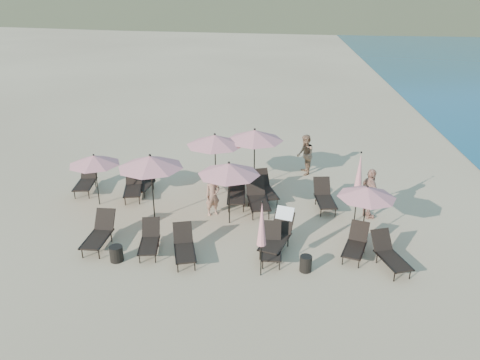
# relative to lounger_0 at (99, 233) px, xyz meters

# --- Properties ---
(ground) EXTENTS (800.00, 800.00, 0.00)m
(ground) POSITION_rel_lounger_0_xyz_m (4.67, -0.28, -0.46)
(ground) COLOR #D6BA8C
(ground) RESTS_ON ground
(lounger_0) EXTENTS (0.67, 1.71, 0.98)m
(lounger_0) POSITION_rel_lounger_0_xyz_m (0.00, 0.00, 0.00)
(lounger_0) COLOR black
(lounger_0) RESTS_ON ground
(lounger_1) EXTENTS (0.79, 1.57, 0.87)m
(lounger_1) POSITION_rel_lounger_0_xyz_m (1.68, -0.19, -0.05)
(lounger_1) COLOR black
(lounger_1) RESTS_ON ground
(lounger_2) EXTENTS (1.00, 1.68, 0.91)m
(lounger_2) POSITION_rel_lounger_0_xyz_m (2.84, -0.51, -0.03)
(lounger_2) COLOR black
(lounger_2) RESTS_ON ground
(lounger_3) EXTENTS (0.63, 1.57, 0.90)m
(lounger_3) POSITION_rel_lounger_0_xyz_m (5.48, -0.17, -0.04)
(lounger_3) COLOR black
(lounger_3) RESTS_ON ground
(lounger_4) EXTENTS (1.16, 1.91, 1.12)m
(lounger_4) POSITION_rel_lounger_0_xyz_m (5.68, 0.40, 0.08)
(lounger_4) COLOR black
(lounger_4) RESTS_ON ground
(lounger_5) EXTENTS (1.02, 1.63, 0.88)m
(lounger_5) POSITION_rel_lounger_0_xyz_m (8.06, 0.14, -0.05)
(lounger_5) COLOR black
(lounger_5) RESTS_ON ground
(lounger_6) EXTENTS (1.00, 1.79, 0.97)m
(lounger_6) POSITION_rel_lounger_0_xyz_m (-0.08, 3.82, -0.00)
(lounger_6) COLOR black
(lounger_6) RESTS_ON ground
(lounger_7) EXTENTS (0.75, 1.53, 0.84)m
(lounger_7) POSITION_rel_lounger_0_xyz_m (0.26, 4.37, -0.06)
(lounger_7) COLOR black
(lounger_7) RESTS_ON ground
(lounger_8) EXTENTS (0.80, 1.79, 1.00)m
(lounger_8) POSITION_rel_lounger_0_xyz_m (4.03, 3.58, 0.01)
(lounger_8) COLOR black
(lounger_8) RESTS_ON ground
(lounger_9) EXTENTS (1.05, 1.95, 1.06)m
(lounger_9) POSITION_rel_lounger_0_xyz_m (4.87, 3.09, 0.04)
(lounger_9) COLOR black
(lounger_9) RESTS_ON ground
(lounger_10) EXTENTS (1.18, 1.87, 1.00)m
(lounger_10) POSITION_rel_lounger_0_xyz_m (5.08, 4.03, 0.01)
(lounger_10) COLOR black
(lounger_10) RESTS_ON ground
(lounger_11) EXTENTS (0.83, 1.74, 0.96)m
(lounger_11) POSITION_rel_lounger_0_xyz_m (7.35, 3.47, -0.01)
(lounger_11) COLOR black
(lounger_11) RESTS_ON ground
(lounger_12) EXTENTS (1.08, 1.69, 0.91)m
(lounger_12) POSITION_rel_lounger_0_xyz_m (8.96, -0.41, -0.03)
(lounger_12) COLOR black
(lounger_12) RESTS_ON ground
(lounger_13) EXTENTS (0.87, 1.81, 1.00)m
(lounger_13) POSITION_rel_lounger_0_xyz_m (-2.13, 4.21, 0.01)
(lounger_13) COLOR black
(lounger_13) RESTS_ON ground
(umbrella_open_0) EXTENTS (2.28, 2.28, 2.45)m
(umbrella_open_0) POSITION_rel_lounger_0_xyz_m (1.24, 2.00, 1.71)
(umbrella_open_0) COLOR black
(umbrella_open_0) RESTS_ON ground
(umbrella_open_1) EXTENTS (2.14, 2.14, 2.30)m
(umbrella_open_1) POSITION_rel_lounger_0_xyz_m (3.95, 1.92, 1.58)
(umbrella_open_1) COLOR black
(umbrella_open_1) RESTS_ON ground
(umbrella_open_2) EXTENTS (1.85, 1.85, 1.99)m
(umbrella_open_2) POSITION_rel_lounger_0_xyz_m (8.39, 1.00, 1.30)
(umbrella_open_2) COLOR black
(umbrella_open_2) RESTS_ON ground
(umbrella_open_3) EXTENTS (2.26, 2.26, 2.44)m
(umbrella_open_3) POSITION_rel_lounger_0_xyz_m (3.09, 4.67, 1.70)
(umbrella_open_3) COLOR black
(umbrella_open_3) RESTS_ON ground
(umbrella_open_4) EXTENTS (2.33, 2.33, 2.51)m
(umbrella_open_4) POSITION_rel_lounger_0_xyz_m (4.61, 5.26, 1.76)
(umbrella_open_4) COLOR black
(umbrella_open_4) RESTS_ON ground
(umbrella_open_5) EXTENTS (1.89, 1.89, 2.04)m
(umbrella_open_5) POSITION_rel_lounger_0_xyz_m (-1.16, 2.97, 1.35)
(umbrella_open_5) COLOR black
(umbrella_open_5) RESTS_ON ground
(umbrella_closed_0) EXTENTS (0.28, 0.28, 2.37)m
(umbrella_closed_0) POSITION_rel_lounger_0_xyz_m (5.21, -1.23, 1.19)
(umbrella_closed_0) COLOR black
(umbrella_closed_0) RESTS_ON ground
(umbrella_closed_1) EXTENTS (0.31, 0.31, 2.61)m
(umbrella_closed_1) POSITION_rel_lounger_0_xyz_m (8.35, 2.45, 1.36)
(umbrella_closed_1) COLOR black
(umbrella_closed_1) RESTS_ON ground
(side_table_0) EXTENTS (0.41, 0.41, 0.48)m
(side_table_0) POSITION_rel_lounger_0_xyz_m (0.82, -0.84, -0.21)
(side_table_0) COLOR black
(side_table_0) RESTS_ON ground
(side_table_1) EXTENTS (0.36, 0.36, 0.49)m
(side_table_1) POSITION_rel_lounger_0_xyz_m (6.50, -0.88, -0.21)
(side_table_1) COLOR black
(side_table_1) RESTS_ON ground
(beachgoer_a) EXTENTS (0.66, 0.60, 1.52)m
(beachgoer_a) POSITION_rel_lounger_0_xyz_m (3.28, 2.52, 0.30)
(beachgoer_a) COLOR #A06F57
(beachgoer_a) RESTS_ON ground
(beachgoer_b) EXTENTS (0.76, 0.93, 1.78)m
(beachgoer_b) POSITION_rel_lounger_0_xyz_m (6.74, 6.85, 0.44)
(beachgoer_b) COLOR #94694C
(beachgoer_b) RESTS_ON ground
(beachgoer_c) EXTENTS (0.77, 1.17, 1.85)m
(beachgoer_c) POSITION_rel_lounger_0_xyz_m (8.85, 2.80, 0.47)
(beachgoer_c) COLOR tan
(beachgoer_c) RESTS_ON ground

